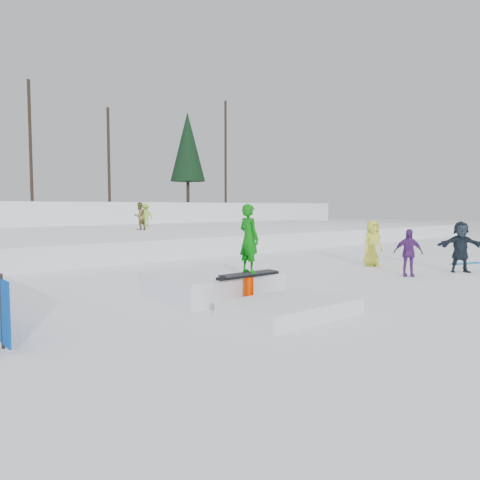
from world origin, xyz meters
TOP-DOWN VIEW (x-y plane):
  - ground at (0.00, 0.00)m, footprint 120.00×120.00m
  - snow_midrise at (0.00, 16.00)m, footprint 50.00×18.00m
  - treeline at (6.18, 28.28)m, footprint 40.24×4.22m
  - walker_olive at (3.93, 14.57)m, footprint 0.86×0.75m
  - walker_ygreen at (5.98, 17.64)m, footprint 0.96×0.57m
  - spectator_purple at (4.50, -0.97)m, footprint 0.80×0.84m
  - spectator_yellow at (5.75, 1.11)m, footprint 0.87×0.66m
  - spectator_dark at (6.56, -1.57)m, footprint 1.35×1.42m
  - loose_board_teal at (8.89, -0.71)m, footprint 1.43×0.62m
  - jib_rail_feature at (-1.80, -0.46)m, footprint 2.60×4.40m

SIDE VIEW (x-z plane):
  - ground at x=0.00m, z-range 0.00..0.00m
  - loose_board_teal at x=8.89m, z-range 0.00..0.03m
  - jib_rail_feature at x=-1.80m, z-range -0.75..1.36m
  - snow_midrise at x=0.00m, z-range 0.00..0.80m
  - spectator_purple at x=4.50m, z-range 0.00..1.41m
  - spectator_yellow at x=5.75m, z-range 0.00..1.59m
  - spectator_dark at x=6.56m, z-range 0.00..1.61m
  - walker_ygreen at x=5.98m, z-range 0.80..2.26m
  - walker_olive at x=3.93m, z-range 0.80..2.30m
  - treeline at x=6.18m, z-range 2.20..12.70m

